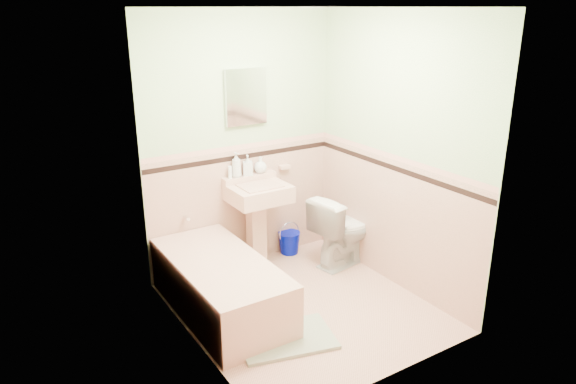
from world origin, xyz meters
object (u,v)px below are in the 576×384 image
bathtub (221,288)px  medicine_cabinet (246,97)px  soap_bottle_left (236,165)px  soap_bottle_mid (248,165)px  soap_bottle_right (260,165)px  toilet (345,229)px  bucket (289,243)px  sink (259,228)px  shoe (284,334)px

bathtub → medicine_cabinet: (0.68, 0.74, 1.47)m
soap_bottle_left → soap_bottle_mid: 0.12m
soap_bottle_left → soap_bottle_right: (0.27, 0.00, -0.04)m
soap_bottle_mid → toilet: 1.18m
bucket → soap_bottle_mid: bearing=175.0°
sink → soap_bottle_mid: bearing=95.0°
bathtub → shoe: bearing=-71.5°
sink → medicine_cabinet: size_ratio=1.66×
sink → soap_bottle_mid: 0.63m
toilet → medicine_cabinet: bearing=44.9°
medicine_cabinet → shoe: 2.21m
soap_bottle_left → soap_bottle_right: 0.27m
sink → medicine_cabinet: 1.28m
sink → soap_bottle_left: size_ratio=3.62×
medicine_cabinet → bucket: medicine_cabinet is taller
bathtub → shoe: 0.72m
soap_bottle_right → toilet: size_ratio=0.22×
soap_bottle_mid → toilet: bearing=-33.4°
soap_bottle_mid → soap_bottle_right: bearing=0.0°
medicine_cabinet → bucket: size_ratio=2.27×
medicine_cabinet → soap_bottle_mid: (-0.02, -0.03, -0.66)m
medicine_cabinet → bucket: (0.44, -0.07, -1.58)m
bathtub → toilet: size_ratio=2.03×
sink → medicine_cabinet: bearing=90.0°
sink → soap_bottle_left: (-0.14, 0.18, 0.62)m
bathtub → shoe: size_ratio=10.72×
sink → bathtub: bearing=-142.1°
soap_bottle_mid → bucket: bearing=-5.0°
medicine_cabinet → bucket: 1.65m
bucket → shoe: (-0.90, -1.33, -0.06)m
sink → soap_bottle_right: 0.62m
sink → shoe: 1.33m
sink → soap_bottle_mid: soap_bottle_mid is taller
sink → shoe: (-0.46, -1.19, -0.38)m
soap_bottle_right → soap_bottle_left: bearing=180.0°
bathtub → toilet: 1.49m
toilet → soap_bottle_mid: bearing=46.9°
soap_bottle_mid → shoe: 1.74m
soap_bottle_left → soap_bottle_mid: (0.12, 0.00, -0.02)m
soap_bottle_right → bucket: (0.31, -0.04, -0.90)m
sink → medicine_cabinet: (0.00, 0.21, 1.26)m
sink → toilet: 0.87m
bathtub → bucket: bearing=30.9°
shoe → bucket: bearing=31.0°
medicine_cabinet → soap_bottle_right: size_ratio=3.28×
shoe → medicine_cabinet: bearing=46.9°
bucket → shoe: 1.61m
bathtub → soap_bottle_right: soap_bottle_right is taller
bathtub → soap_bottle_left: bearing=52.7°
soap_bottle_right → shoe: soap_bottle_right is taller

